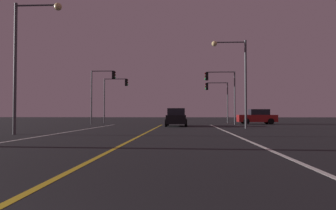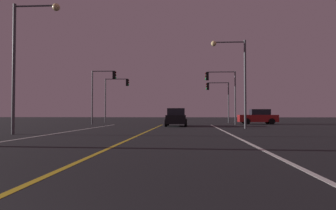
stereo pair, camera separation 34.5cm
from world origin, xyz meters
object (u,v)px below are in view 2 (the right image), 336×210
(car_crossing_side, at_px, (258,117))
(traffic_light_far_right, at_px, (217,93))
(traffic_light_near_left, at_px, (103,85))
(street_lamp_right_far, at_px, (236,71))
(traffic_light_near_right, at_px, (221,85))
(traffic_light_far_left, at_px, (117,90))
(street_lamp_left_mid, at_px, (25,50))
(car_ahead_far, at_px, (176,118))

(car_crossing_side, height_order, traffic_light_far_right, traffic_light_far_right)
(traffic_light_near_left, relative_size, street_lamp_right_far, 0.84)
(traffic_light_near_right, relative_size, street_lamp_right_far, 0.81)
(traffic_light_near_right, bearing_deg, traffic_light_near_left, 0.00)
(car_crossing_side, height_order, traffic_light_far_left, traffic_light_far_left)
(traffic_light_near_left, height_order, traffic_light_far_left, traffic_light_near_left)
(car_crossing_side, distance_m, street_lamp_right_far, 12.15)
(traffic_light_near_right, xyz_separation_m, street_lamp_left_mid, (-12.99, -16.44, 0.63))
(traffic_light_far_left, relative_size, street_lamp_left_mid, 0.75)
(street_lamp_left_mid, bearing_deg, traffic_light_far_right, 59.11)
(traffic_light_far_right, xyz_separation_m, street_lamp_left_mid, (-13.13, -21.94, 1.08))
(car_ahead_far, relative_size, traffic_light_far_left, 0.75)
(traffic_light_near_left, xyz_separation_m, traffic_light_far_right, (13.11, 5.50, -0.55))
(car_ahead_far, xyz_separation_m, street_lamp_left_mid, (-8.29, -12.21, 4.08))
(car_ahead_far, relative_size, traffic_light_far_right, 0.84)
(traffic_light_far_left, height_order, street_lamp_right_far, street_lamp_right_far)
(car_ahead_far, distance_m, traffic_light_far_left, 13.08)
(traffic_light_near_right, height_order, traffic_light_near_left, traffic_light_near_left)
(street_lamp_left_mid, bearing_deg, street_lamp_right_far, 30.47)
(car_crossing_side, xyz_separation_m, traffic_light_far_left, (-17.16, 3.36, 3.40))
(car_ahead_far, xyz_separation_m, traffic_light_far_left, (-8.06, 9.73, 3.40))
(car_ahead_far, height_order, street_lamp_left_mid, street_lamp_left_mid)
(traffic_light_far_left, bearing_deg, traffic_light_near_left, -92.27)
(car_crossing_side, distance_m, traffic_light_far_right, 6.21)
(traffic_light_near_right, xyz_separation_m, traffic_light_near_left, (-12.97, 0.00, 0.10))
(traffic_light_near_right, distance_m, street_lamp_left_mid, 20.96)
(car_crossing_side, xyz_separation_m, street_lamp_left_mid, (-17.39, -18.58, 4.08))
(traffic_light_near_left, bearing_deg, street_lamp_right_far, -33.11)
(traffic_light_far_right, bearing_deg, traffic_light_near_right, 88.53)
(car_ahead_far, relative_size, traffic_light_near_right, 0.75)
(street_lamp_right_far, bearing_deg, car_crossing_side, -110.97)
(traffic_light_near_right, bearing_deg, street_lamp_right_far, 91.83)
(traffic_light_near_right, distance_m, street_lamp_right_far, 8.65)
(traffic_light_near_left, bearing_deg, car_ahead_far, -27.09)
(traffic_light_near_right, bearing_deg, street_lamp_left_mid, 51.70)
(traffic_light_near_right, distance_m, traffic_light_far_right, 5.52)
(car_ahead_far, height_order, street_lamp_right_far, street_lamp_right_far)
(car_crossing_side, bearing_deg, car_ahead_far, 34.99)
(car_crossing_side, xyz_separation_m, traffic_light_near_right, (-4.41, -2.14, 3.45))
(car_crossing_side, bearing_deg, street_lamp_left_mid, 46.89)
(car_crossing_side, xyz_separation_m, street_lamp_right_far, (-4.13, -10.77, 3.82))
(car_crossing_side, height_order, car_ahead_far, same)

